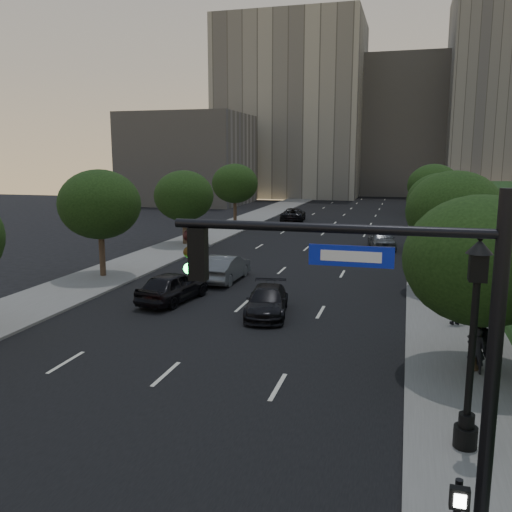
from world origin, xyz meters
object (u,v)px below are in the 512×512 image
(street_lamp, at_px, (472,354))
(traffic_signal_mast, at_px, (420,388))
(sedan_mid_left, at_px, (226,268))
(pedestrian_c, at_px, (457,306))
(sedan_near_right, at_px, (267,301))
(sedan_near_left, at_px, (173,287))
(sedan_far_left, at_px, (293,215))
(pedestrian_b, at_px, (480,340))
(sedan_far_right, at_px, (382,239))
(pedestrian_a, at_px, (476,350))

(street_lamp, bearing_deg, traffic_signal_mast, -105.74)
(sedan_mid_left, height_order, pedestrian_c, pedestrian_c)
(sedan_near_right, bearing_deg, sedan_near_left, 160.01)
(sedan_near_left, relative_size, pedestrian_c, 2.83)
(street_lamp, height_order, sedan_mid_left, street_lamp)
(sedan_near_left, xyz_separation_m, pedestrian_c, (13.84, -0.65, 0.18))
(sedan_near_left, relative_size, sedan_far_left, 0.85)
(pedestrian_b, bearing_deg, pedestrian_c, -87.28)
(sedan_far_left, bearing_deg, sedan_near_left, 85.32)
(traffic_signal_mast, height_order, pedestrian_c, traffic_signal_mast)
(sedan_far_left, distance_m, pedestrian_b, 44.54)
(sedan_far_left, height_order, sedan_far_right, sedan_far_right)
(traffic_signal_mast, height_order, street_lamp, traffic_signal_mast)
(sedan_mid_left, distance_m, pedestrian_b, 16.90)
(street_lamp, distance_m, sedan_near_right, 13.28)
(traffic_signal_mast, relative_size, sedan_mid_left, 1.43)
(sedan_mid_left, xyz_separation_m, sedan_far_right, (8.55, 14.64, -0.01))
(sedan_near_left, relative_size, pedestrian_b, 2.67)
(street_lamp, relative_size, sedan_near_right, 1.22)
(traffic_signal_mast, distance_m, sedan_far_right, 36.41)
(street_lamp, height_order, pedestrian_a, street_lamp)
(pedestrian_a, distance_m, pedestrian_b, 0.99)
(sedan_near_right, bearing_deg, sedan_mid_left, 114.51)
(traffic_signal_mast, xyz_separation_m, sedan_far_right, (-2.23, 36.23, -2.87))
(pedestrian_c, bearing_deg, sedan_far_left, -89.68)
(sedan_far_right, bearing_deg, sedan_near_left, -127.22)
(sedan_far_right, bearing_deg, traffic_signal_mast, -97.85)
(traffic_signal_mast, xyz_separation_m, sedan_near_left, (-11.88, 16.31, -2.86))
(street_lamp, xyz_separation_m, sedan_near_right, (-7.93, 10.47, -1.97))
(street_lamp, bearing_deg, sedan_mid_left, 125.96)
(sedan_near_left, relative_size, sedan_far_right, 1.02)
(traffic_signal_mast, height_order, sedan_far_left, traffic_signal_mast)
(sedan_near_left, distance_m, sedan_far_left, 36.47)
(sedan_far_left, bearing_deg, sedan_near_right, 93.30)
(traffic_signal_mast, distance_m, street_lamp, 5.14)
(pedestrian_b, xyz_separation_m, pedestrian_c, (-0.42, 4.67, -0.05))
(sedan_mid_left, height_order, sedan_near_right, sedan_mid_left)
(street_lamp, xyz_separation_m, sedan_far_left, (-14.44, 47.92, -1.85))
(pedestrian_a, xyz_separation_m, pedestrian_c, (-0.19, 5.63, 0.02))
(sedan_near_right, bearing_deg, street_lamp, -62.26)
(traffic_signal_mast, distance_m, sedan_far_left, 54.43)
(pedestrian_b, height_order, pedestrian_c, pedestrian_b)
(pedestrian_a, height_order, pedestrian_c, pedestrian_c)
(sedan_near_right, relative_size, pedestrian_c, 2.73)
(sedan_mid_left, distance_m, sedan_far_right, 16.96)
(sedan_near_right, relative_size, pedestrian_b, 2.58)
(pedestrian_b, bearing_deg, sedan_far_right, -82.07)
(pedestrian_b, bearing_deg, sedan_near_left, -22.87)
(sedan_mid_left, bearing_deg, sedan_far_right, -119.36)
(sedan_near_right, xyz_separation_m, pedestrian_a, (8.72, -5.28, 0.31))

